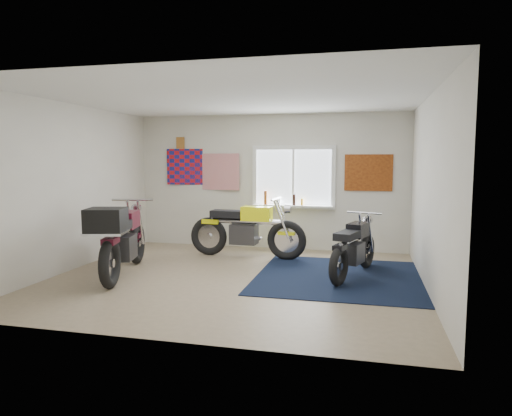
% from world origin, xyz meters
% --- Properties ---
extents(ground, '(5.50, 5.50, 0.00)m').
position_xyz_m(ground, '(0.00, 0.00, 0.00)').
color(ground, '#9E896B').
rests_on(ground, ground).
extents(room_shell, '(5.50, 5.50, 5.50)m').
position_xyz_m(room_shell, '(0.00, 0.00, 1.64)').
color(room_shell, white).
rests_on(room_shell, ground).
extents(navy_rug, '(2.50, 2.60, 0.01)m').
position_xyz_m(navy_rug, '(1.54, 0.43, 0.01)').
color(navy_rug, black).
rests_on(navy_rug, ground).
extents(window_assembly, '(1.66, 0.17, 1.26)m').
position_xyz_m(window_assembly, '(0.50, 2.47, 1.37)').
color(window_assembly, white).
rests_on(window_assembly, room_shell).
extents(oil_bottles, '(0.80, 0.07, 0.28)m').
position_xyz_m(oil_bottles, '(0.24, 2.40, 1.01)').
color(oil_bottles, brown).
rests_on(oil_bottles, window_assembly).
extents(flag_display, '(1.60, 0.10, 1.17)m').
position_xyz_m(flag_display, '(-1.90, 2.48, 2.15)').
color(flag_display, red).
rests_on(flag_display, room_shell).
extents(triumph_poster, '(0.90, 0.03, 0.70)m').
position_xyz_m(triumph_poster, '(1.95, 2.48, 1.55)').
color(triumph_poster, '#A54C14').
rests_on(triumph_poster, room_shell).
extents(yellow_triumph, '(2.23, 0.67, 1.12)m').
position_xyz_m(yellow_triumph, '(-0.22, 1.50, 0.49)').
color(yellow_triumph, black).
rests_on(yellow_triumph, ground).
extents(black_chrome_bike, '(0.76, 1.82, 0.96)m').
position_xyz_m(black_chrome_bike, '(1.75, 0.55, 0.42)').
color(black_chrome_bike, black).
rests_on(black_chrome_bike, navy_rug).
extents(maroon_tourer, '(1.00, 2.26, 1.15)m').
position_xyz_m(maroon_tourer, '(-1.71, -0.35, 0.60)').
color(maroon_tourer, black).
rests_on(maroon_tourer, ground).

